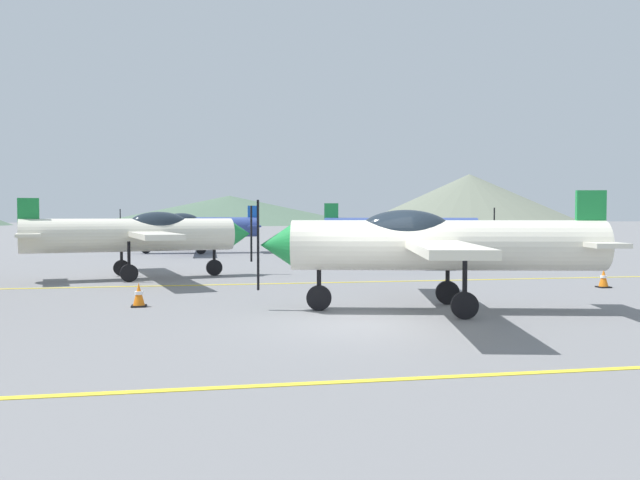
{
  "coord_description": "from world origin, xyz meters",
  "views": [
    {
      "loc": [
        -3.53,
        -12.87,
        2.24
      ],
      "look_at": [
        1.47,
        14.0,
        1.2
      ],
      "focal_mm": 36.48,
      "sensor_mm": 36.0,
      "label": 1
    }
  ],
  "objects_px": {
    "airplane_mid": "(140,234)",
    "airplane_back": "(192,226)",
    "airplane_far": "(407,229)",
    "airplane_near": "(433,243)",
    "traffic_cone_front": "(604,278)",
    "traffic_cone_side": "(139,295)"
  },
  "relations": [
    {
      "from": "airplane_back",
      "to": "airplane_near",
      "type": "bearing_deg",
      "value": -76.88
    },
    {
      "from": "airplane_far",
      "to": "airplane_back",
      "type": "distance_m",
      "value": 13.9
    },
    {
      "from": "airplane_mid",
      "to": "airplane_back",
      "type": "bearing_deg",
      "value": 83.87
    },
    {
      "from": "airplane_near",
      "to": "traffic_cone_front",
      "type": "relative_size",
      "value": 15.91
    },
    {
      "from": "airplane_mid",
      "to": "traffic_cone_side",
      "type": "xyz_separation_m",
      "value": [
        0.6,
        -7.42,
        -1.3
      ]
    },
    {
      "from": "traffic_cone_front",
      "to": "traffic_cone_side",
      "type": "bearing_deg",
      "value": -172.9
    },
    {
      "from": "airplane_mid",
      "to": "airplane_far",
      "type": "height_order",
      "value": "same"
    },
    {
      "from": "airplane_mid",
      "to": "airplane_far",
      "type": "distance_m",
      "value": 13.17
    },
    {
      "from": "airplane_far",
      "to": "traffic_cone_side",
      "type": "distance_m",
      "value": 17.42
    },
    {
      "from": "airplane_mid",
      "to": "airplane_near",
      "type": "bearing_deg",
      "value": -51.77
    },
    {
      "from": "airplane_mid",
      "to": "traffic_cone_side",
      "type": "relative_size",
      "value": 15.92
    },
    {
      "from": "airplane_back",
      "to": "airplane_far",
      "type": "bearing_deg",
      "value": -43.07
    },
    {
      "from": "airplane_back",
      "to": "traffic_cone_front",
      "type": "xyz_separation_m",
      "value": [
        12.73,
        -21.05,
        -1.3
      ]
    },
    {
      "from": "airplane_back",
      "to": "traffic_cone_side",
      "type": "xyz_separation_m",
      "value": [
        -1.05,
        -22.76,
        -1.3
      ]
    },
    {
      "from": "traffic_cone_side",
      "to": "traffic_cone_front",
      "type": "bearing_deg",
      "value": 7.1
    },
    {
      "from": "traffic_cone_front",
      "to": "traffic_cone_side",
      "type": "distance_m",
      "value": 13.89
    },
    {
      "from": "airplane_back",
      "to": "traffic_cone_side",
      "type": "relative_size",
      "value": 15.89
    },
    {
      "from": "airplane_near",
      "to": "traffic_cone_side",
      "type": "relative_size",
      "value": 15.91
    },
    {
      "from": "airplane_near",
      "to": "airplane_mid",
      "type": "bearing_deg",
      "value": 128.23
    },
    {
      "from": "airplane_near",
      "to": "traffic_cone_front",
      "type": "bearing_deg",
      "value": 28.17
    },
    {
      "from": "airplane_mid",
      "to": "traffic_cone_front",
      "type": "height_order",
      "value": "airplane_mid"
    },
    {
      "from": "airplane_mid",
      "to": "traffic_cone_front",
      "type": "distance_m",
      "value": 15.52
    }
  ]
}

